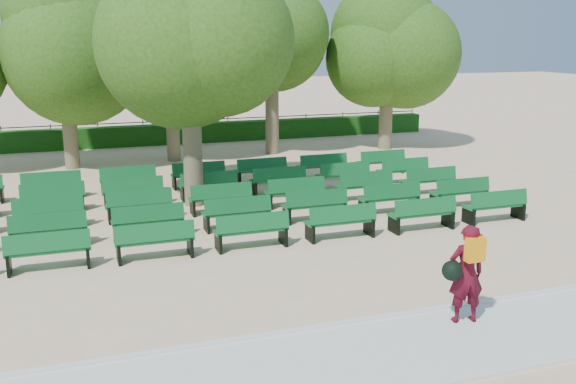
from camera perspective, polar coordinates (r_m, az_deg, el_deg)
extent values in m
plane|color=#D7B28E|center=(16.75, -3.34, -3.08)|extent=(120.00, 120.00, 0.00)
cube|color=silver|center=(10.32, 8.38, -14.13)|extent=(30.00, 2.20, 0.06)
cube|color=silver|center=(11.23, 5.63, -11.52)|extent=(30.00, 0.12, 0.10)
cube|color=#194F14|center=(30.08, -10.73, 5.06)|extent=(26.00, 0.70, 0.90)
cube|color=#105B28|center=(18.05, -6.09, -0.48)|extent=(1.75, 0.56, 0.06)
cube|color=#105B28|center=(17.80, -5.96, 0.12)|extent=(1.73, 0.22, 0.40)
cylinder|color=brown|center=(18.71, -8.50, 4.03)|extent=(0.55, 0.55, 3.48)
ellipsoid|color=#325D18|center=(18.45, -8.85, 13.73)|extent=(5.15, 5.15, 4.63)
imported|color=#490A18|center=(11.31, 15.56, -7.02)|extent=(0.68, 0.50, 1.72)
cube|color=orange|center=(11.00, 16.30, -4.93)|extent=(0.32, 0.16, 0.40)
sphere|color=black|center=(11.05, 14.39, -6.80)|extent=(0.34, 0.34, 0.34)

